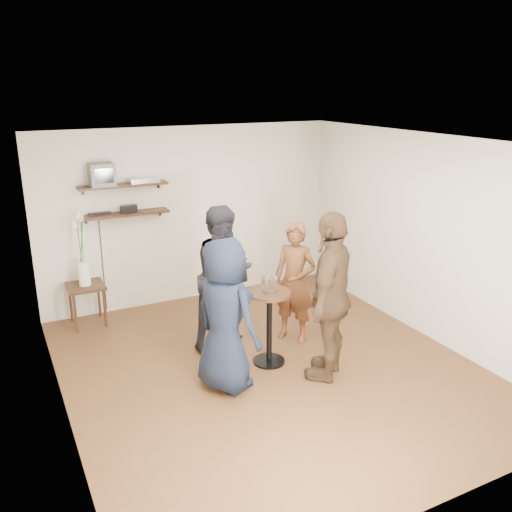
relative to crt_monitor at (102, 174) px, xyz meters
The scene contains 18 objects.
room 2.79m from the crt_monitor, 61.76° to the right, with size 4.58×5.08×2.68m.
shelf_upper 0.32m from the crt_monitor, ahead, with size 1.20×0.25×0.04m, color black.
shelf_lower 0.63m from the crt_monitor, ahead, with size 1.20×0.25×0.04m, color black.
crt_monitor is the anchor object (origin of this frame).
dvd_deck 0.57m from the crt_monitor, ahead, with size 0.40×0.24×0.06m, color silver.
radio 0.60m from the crt_monitor, ahead, with size 0.22×0.10×0.10m, color black.
power_strip 0.54m from the crt_monitor, 140.95° to the left, with size 0.30×0.05×0.03m, color black.
side_table 1.59m from the crt_monitor, 153.10° to the right, with size 0.48×0.48×0.58m.
vase_lilies 1.18m from the crt_monitor, 153.03° to the right, with size 0.20×0.21×1.08m.
drinks_table 2.99m from the crt_monitor, 59.25° to the right, with size 0.49×0.49×0.90m.
wine_glass_fl 2.78m from the crt_monitor, 60.56° to the right, with size 0.07×0.07×0.22m.
wine_glass_fr 2.84m from the crt_monitor, 58.45° to the right, with size 0.06×0.06×0.19m.
wine_glass_bl 2.73m from the crt_monitor, 59.06° to the right, with size 0.06×0.06×0.19m.
wine_glass_br 2.81m from the crt_monitor, 58.80° to the right, with size 0.07×0.07×0.21m.
person_plaid 2.93m from the crt_monitor, 43.60° to the right, with size 0.57×0.37×1.55m, color maroon.
person_dark 2.21m from the crt_monitor, 55.95° to the right, with size 0.88×0.68×1.80m, color black.
person_navy 2.85m from the crt_monitor, 75.07° to the right, with size 0.83×0.54×1.69m, color black.
person_brown 3.49m from the crt_monitor, 57.10° to the right, with size 1.12×0.47×1.91m, color #412D1B.
Camera 1 is at (-2.67, -4.95, 3.19)m, focal length 38.00 mm.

